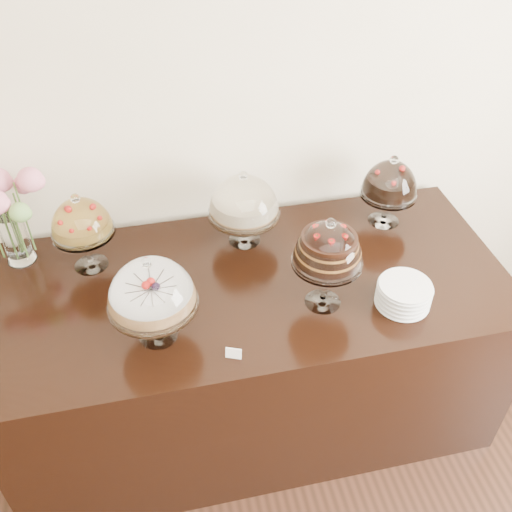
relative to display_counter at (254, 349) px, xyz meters
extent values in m
cube|color=beige|center=(0.01, 0.55, 1.05)|extent=(5.00, 0.04, 3.00)
cube|color=black|center=(0.00, 0.00, 0.00)|extent=(2.20, 1.00, 0.90)
cone|color=white|center=(-0.43, -0.23, 0.46)|extent=(0.15, 0.15, 0.02)
cylinder|color=white|center=(-0.43, -0.23, 0.55)|extent=(0.03, 0.03, 0.15)
cylinder|color=white|center=(-0.43, -0.23, 0.63)|extent=(0.34, 0.34, 0.01)
cylinder|color=tan|center=(-0.43, -0.23, 0.66)|extent=(0.28, 0.28, 0.05)
sphere|color=red|center=(-0.35, -0.20, 0.70)|extent=(0.02, 0.02, 0.02)
sphere|color=red|center=(-0.48, -0.17, 0.70)|extent=(0.02, 0.02, 0.02)
sphere|color=red|center=(-0.44, -0.30, 0.70)|extent=(0.02, 0.02, 0.02)
sphere|color=white|center=(-0.43, -0.23, 0.83)|extent=(0.04, 0.04, 0.04)
cone|color=white|center=(0.25, -0.19, 0.46)|extent=(0.15, 0.15, 0.02)
cylinder|color=white|center=(0.25, -0.19, 0.57)|extent=(0.03, 0.03, 0.19)
cylinder|color=white|center=(0.25, -0.19, 0.67)|extent=(0.28, 0.28, 0.01)
cylinder|color=black|center=(0.25, -0.19, 0.74)|extent=(0.21, 0.21, 0.12)
sphere|color=red|center=(0.31, -0.17, 0.80)|extent=(0.02, 0.02, 0.02)
sphere|color=red|center=(0.26, -0.13, 0.80)|extent=(0.02, 0.02, 0.02)
sphere|color=red|center=(0.21, -0.15, 0.80)|extent=(0.02, 0.02, 0.02)
sphere|color=red|center=(0.20, -0.20, 0.80)|extent=(0.02, 0.02, 0.02)
sphere|color=red|center=(0.24, -0.24, 0.80)|extent=(0.02, 0.02, 0.02)
sphere|color=red|center=(0.29, -0.23, 0.80)|extent=(0.02, 0.02, 0.02)
sphere|color=white|center=(0.25, -0.19, 0.86)|extent=(0.04, 0.04, 0.04)
cone|color=white|center=(0.02, 0.28, 0.46)|extent=(0.15, 0.15, 0.02)
cylinder|color=white|center=(0.02, 0.28, 0.54)|extent=(0.03, 0.03, 0.12)
cylinder|color=white|center=(0.02, 0.28, 0.60)|extent=(0.33, 0.33, 0.01)
cylinder|color=beige|center=(0.02, 0.28, 0.64)|extent=(0.26, 0.26, 0.07)
sphere|color=white|center=(0.02, 0.28, 0.80)|extent=(0.04, 0.04, 0.04)
cone|color=white|center=(0.71, 0.28, 0.46)|extent=(0.15, 0.15, 0.02)
cylinder|color=white|center=(0.71, 0.28, 0.54)|extent=(0.03, 0.03, 0.13)
cylinder|color=white|center=(0.71, 0.28, 0.61)|extent=(0.27, 0.27, 0.01)
cylinder|color=black|center=(0.71, 0.28, 0.65)|extent=(0.21, 0.21, 0.08)
sphere|color=red|center=(0.76, 0.30, 0.70)|extent=(0.02, 0.02, 0.02)
sphere|color=red|center=(0.67, 0.32, 0.70)|extent=(0.02, 0.02, 0.02)
sphere|color=red|center=(0.70, 0.23, 0.70)|extent=(0.02, 0.02, 0.02)
sphere|color=white|center=(0.71, 0.28, 0.79)|extent=(0.04, 0.04, 0.04)
cone|color=white|center=(-0.68, 0.25, 0.46)|extent=(0.15, 0.15, 0.02)
cylinder|color=white|center=(-0.68, 0.25, 0.55)|extent=(0.03, 0.03, 0.15)
cylinder|color=white|center=(-0.68, 0.25, 0.64)|extent=(0.27, 0.27, 0.01)
cylinder|color=#AF8533|center=(-0.68, 0.25, 0.66)|extent=(0.21, 0.21, 0.04)
sphere|color=red|center=(-0.62, 0.27, 0.69)|extent=(0.02, 0.02, 0.02)
sphere|color=red|center=(-0.67, 0.31, 0.69)|extent=(0.02, 0.02, 0.02)
sphere|color=red|center=(-0.72, 0.29, 0.69)|extent=(0.02, 0.02, 0.02)
sphere|color=red|center=(-0.74, 0.24, 0.69)|extent=(0.02, 0.02, 0.02)
sphere|color=red|center=(-0.69, 0.20, 0.69)|extent=(0.02, 0.02, 0.02)
sphere|color=red|center=(-0.64, 0.22, 0.69)|extent=(0.02, 0.02, 0.02)
sphere|color=white|center=(-0.68, 0.25, 0.81)|extent=(0.04, 0.04, 0.04)
cylinder|color=white|center=(-0.98, 0.36, 0.57)|extent=(0.11, 0.11, 0.24)
cylinder|color=#476B2D|center=(-0.92, 0.37, 0.67)|extent=(0.01, 0.01, 0.35)
sphere|color=pink|center=(-0.85, 0.37, 0.84)|extent=(0.11, 0.11, 0.11)
cylinder|color=#476B2D|center=(-0.95, 0.42, 0.63)|extent=(0.01, 0.01, 0.27)
sphere|color=pink|center=(-0.91, 0.47, 0.76)|extent=(0.08, 0.08, 0.08)
cylinder|color=#476B2D|center=(-0.99, 0.39, 0.66)|extent=(0.01, 0.01, 0.34)
cylinder|color=#476B2D|center=(-0.99, 0.33, 0.65)|extent=(0.01, 0.01, 0.32)
cylinder|color=#476B2D|center=(-0.95, 0.32, 0.62)|extent=(0.01, 0.01, 0.27)
sphere|color=#659247|center=(-0.91, 0.27, 0.76)|extent=(0.08, 0.08, 0.08)
cylinder|color=silver|center=(0.57, -0.27, 0.45)|extent=(0.22, 0.22, 0.01)
cylinder|color=silver|center=(0.57, -0.27, 0.47)|extent=(0.21, 0.21, 0.01)
cylinder|color=silver|center=(0.57, -0.27, 0.48)|extent=(0.22, 0.22, 0.01)
cylinder|color=silver|center=(0.57, -0.27, 0.49)|extent=(0.21, 0.21, 0.01)
cylinder|color=silver|center=(0.57, -0.27, 0.50)|extent=(0.22, 0.22, 0.01)
cylinder|color=silver|center=(0.57, -0.27, 0.51)|extent=(0.21, 0.21, 0.01)
cylinder|color=silver|center=(0.57, -0.27, 0.52)|extent=(0.22, 0.22, 0.01)
cylinder|color=silver|center=(0.57, -0.27, 0.53)|extent=(0.21, 0.21, 0.01)
cylinder|color=silver|center=(0.57, -0.27, 0.54)|extent=(0.22, 0.22, 0.01)
cylinder|color=silver|center=(0.57, -0.27, 0.55)|extent=(0.21, 0.21, 0.01)
cube|color=white|center=(-0.16, -0.40, 0.47)|extent=(0.06, 0.04, 0.04)
camera|label=1|loc=(-0.37, -1.75, 2.13)|focal=40.00mm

